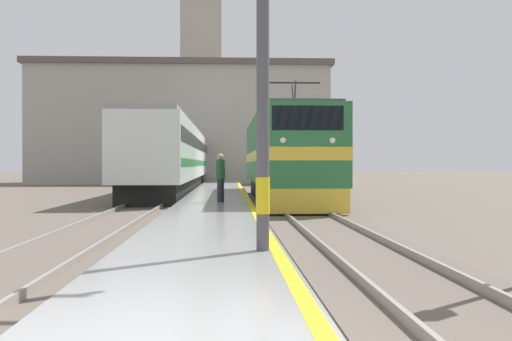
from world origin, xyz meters
name	(u,v)px	position (x,y,z in m)	size (l,w,h in m)	color
ground_plane	(220,193)	(0.00, 30.00, 0.00)	(200.00, 200.00, 0.00)	#60564C
platform	(219,195)	(0.00, 25.00, 0.14)	(2.82, 140.00, 0.28)	#999999
rail_track_near	(278,197)	(3.03, 25.00, 0.03)	(2.84, 140.00, 0.16)	#60564C
rail_track_far	(163,197)	(-2.78, 25.00, 0.03)	(2.83, 140.00, 0.16)	#60564C
locomotive_train	(284,157)	(3.03, 21.96, 1.99)	(2.92, 16.22, 4.87)	black
passenger_train	(183,158)	(-2.78, 38.36, 2.13)	(2.92, 41.81, 3.96)	black
person_on_platform	(221,176)	(0.20, 17.18, 1.23)	(0.34, 0.34, 1.81)	#23232D
clock_tower	(202,42)	(-2.30, 59.30, 14.81)	(5.37, 5.37, 27.85)	#ADA393
station_building	(182,124)	(-3.61, 48.62, 5.27)	(25.99, 8.72, 10.49)	#A8A399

